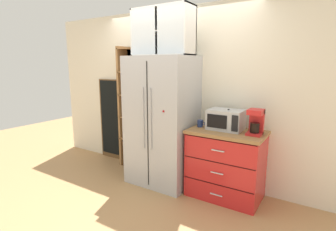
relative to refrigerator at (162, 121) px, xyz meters
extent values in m
plane|color=tan|center=(0.00, 0.00, -0.92)|extent=(10.72, 10.72, 0.00)
cube|color=silver|center=(0.00, 0.40, 0.35)|extent=(5.02, 0.10, 2.55)
cube|color=#B7BABF|center=(0.00, 0.00, 0.00)|extent=(0.91, 0.70, 1.85)
cube|color=black|center=(0.00, -0.35, 0.00)|extent=(0.01, 0.01, 1.70)
cylinder|color=#B7BABF|center=(-0.06, -0.36, 0.09)|extent=(0.02, 0.02, 0.83)
cylinder|color=#B7BABF|center=(0.06, -0.36, 0.09)|extent=(0.02, 0.02, 0.83)
cube|color=#A8161C|center=(0.26, -0.35, 0.22)|extent=(0.02, 0.01, 0.02)
cube|color=brown|center=(-0.73, 0.37, 0.09)|extent=(0.51, 0.04, 2.02)
cube|color=#9E7042|center=(-0.95, 0.23, 0.09)|extent=(0.04, 0.25, 2.02)
cube|color=#9E7042|center=(-0.52, 0.23, 0.09)|extent=(0.04, 0.25, 2.02)
cube|color=#9E7042|center=(-0.73, 0.23, -0.44)|extent=(0.45, 0.25, 0.02)
cylinder|color=silver|center=(-0.83, 0.23, -0.36)|extent=(0.08, 0.08, 0.13)
cylinder|color=brown|center=(-0.83, 0.23, -0.38)|extent=(0.07, 0.07, 0.09)
cylinder|color=#B2B2B7|center=(-0.83, 0.23, -0.29)|extent=(0.07, 0.07, 0.01)
cylinder|color=silver|center=(-0.64, 0.22, -0.37)|extent=(0.06, 0.06, 0.11)
cylinder|color=white|center=(-0.64, 0.22, -0.39)|extent=(0.05, 0.05, 0.07)
cylinder|color=#B2B2B7|center=(-0.64, 0.22, -0.32)|extent=(0.06, 0.06, 0.01)
cube|color=#9E7042|center=(-0.73, 0.23, -0.06)|extent=(0.45, 0.25, 0.02)
cylinder|color=silver|center=(-0.86, 0.23, 0.00)|extent=(0.07, 0.07, 0.12)
cylinder|color=beige|center=(-0.86, 0.23, -0.01)|extent=(0.06, 0.06, 0.08)
cylinder|color=#B2B2B7|center=(-0.86, 0.23, 0.07)|extent=(0.07, 0.07, 0.01)
cylinder|color=silver|center=(-0.73, 0.24, 0.00)|extent=(0.08, 0.08, 0.10)
cylinder|color=#2D2D2D|center=(-0.73, 0.24, -0.02)|extent=(0.07, 0.07, 0.07)
cylinder|color=#B2B2B7|center=(-0.73, 0.24, 0.05)|extent=(0.07, 0.07, 0.01)
cylinder|color=silver|center=(-0.61, 0.21, 0.00)|extent=(0.06, 0.06, 0.11)
cylinder|color=#B77A38|center=(-0.61, 0.21, -0.02)|extent=(0.05, 0.05, 0.07)
cylinder|color=#B2B2B7|center=(-0.61, 0.21, 0.06)|extent=(0.06, 0.06, 0.01)
cube|color=#9E7042|center=(-0.73, 0.23, 0.31)|extent=(0.45, 0.25, 0.02)
cylinder|color=silver|center=(-0.83, 0.25, 0.39)|extent=(0.07, 0.07, 0.13)
cylinder|color=#382316|center=(-0.83, 0.25, 0.37)|extent=(0.06, 0.06, 0.09)
cylinder|color=#B2B2B7|center=(-0.83, 0.25, 0.46)|extent=(0.07, 0.07, 0.01)
cylinder|color=silver|center=(-0.63, 0.21, 0.37)|extent=(0.08, 0.08, 0.10)
cylinder|color=#E0C67F|center=(-0.63, 0.21, 0.36)|extent=(0.07, 0.07, 0.07)
cylinder|color=#B2B2B7|center=(-0.63, 0.21, 0.43)|extent=(0.07, 0.07, 0.01)
cube|color=#9E7042|center=(-0.73, 0.23, 0.69)|extent=(0.45, 0.25, 0.02)
cylinder|color=silver|center=(-0.85, 0.23, 0.76)|extent=(0.06, 0.06, 0.13)
cylinder|color=white|center=(-0.85, 0.23, 0.74)|extent=(0.06, 0.06, 0.09)
cylinder|color=#B2B2B7|center=(-0.85, 0.23, 0.83)|extent=(0.06, 0.06, 0.01)
cylinder|color=silver|center=(-0.74, 0.24, 0.75)|extent=(0.08, 0.08, 0.11)
cylinder|color=#CCB78C|center=(-0.74, 0.24, 0.73)|extent=(0.07, 0.07, 0.07)
cylinder|color=#B2B2B7|center=(-0.74, 0.24, 0.81)|extent=(0.08, 0.08, 0.01)
cube|color=#9E7042|center=(-0.73, 0.23, 1.06)|extent=(0.45, 0.25, 0.02)
cube|color=red|center=(0.96, 0.06, -0.49)|extent=(0.92, 0.58, 0.86)
cube|color=#9E7042|center=(0.96, 0.06, -0.04)|extent=(0.95, 0.61, 0.04)
cube|color=black|center=(0.96, -0.23, -0.65)|extent=(0.90, 0.00, 0.01)
cube|color=silver|center=(0.96, -0.24, -0.78)|extent=(0.16, 0.01, 0.01)
cube|color=black|center=(0.96, -0.23, -0.36)|extent=(0.90, 0.00, 0.01)
cube|color=silver|center=(0.96, -0.24, -0.49)|extent=(0.16, 0.01, 0.01)
cube|color=black|center=(0.96, -0.23, -0.08)|extent=(0.90, 0.00, 0.01)
cube|color=silver|center=(0.96, -0.24, -0.21)|extent=(0.16, 0.01, 0.01)
cube|color=#B7BABF|center=(0.92, 0.11, 0.11)|extent=(0.44, 0.32, 0.26)
cube|color=black|center=(0.86, -0.05, 0.11)|extent=(0.26, 0.01, 0.17)
cube|color=black|center=(1.09, -0.05, 0.11)|extent=(0.08, 0.01, 0.20)
cube|color=red|center=(1.31, 0.04, -0.01)|extent=(0.17, 0.20, 0.03)
cube|color=red|center=(1.31, 0.11, 0.13)|extent=(0.17, 0.06, 0.30)
cube|color=red|center=(1.31, 0.04, 0.26)|extent=(0.17, 0.20, 0.06)
cylinder|color=black|center=(1.31, 0.03, 0.07)|extent=(0.11, 0.11, 0.12)
cylinder|color=navy|center=(0.58, 0.06, 0.02)|extent=(0.08, 0.08, 0.09)
torus|color=navy|center=(0.63, 0.06, 0.03)|extent=(0.05, 0.01, 0.05)
cylinder|color=silver|center=(0.96, 0.01, 0.02)|extent=(0.08, 0.08, 0.09)
torus|color=silver|center=(1.01, 0.01, 0.03)|extent=(0.05, 0.01, 0.05)
cylinder|color=silver|center=(0.96, 0.08, 0.07)|extent=(0.06, 0.06, 0.20)
cone|color=silver|center=(0.96, 0.08, 0.18)|extent=(0.06, 0.06, 0.04)
cylinder|color=silver|center=(0.96, 0.08, 0.21)|extent=(0.02, 0.02, 0.07)
cylinder|color=black|center=(0.96, 0.08, 0.25)|extent=(0.02, 0.02, 0.01)
cube|color=silver|center=(0.00, 0.17, 1.25)|extent=(0.88, 0.02, 0.64)
cube|color=silver|center=(0.00, 0.02, 1.56)|extent=(0.88, 0.32, 0.02)
cube|color=silver|center=(0.00, 0.02, 0.93)|extent=(0.88, 0.32, 0.02)
cube|color=silver|center=(-0.43, 0.02, 1.25)|extent=(0.02, 0.32, 0.64)
cube|color=silver|center=(0.43, 0.02, 1.25)|extent=(0.02, 0.32, 0.64)
cube|color=silver|center=(0.00, 0.02, 1.25)|extent=(0.85, 0.30, 0.02)
cube|color=silver|center=(-0.22, -0.13, 1.25)|extent=(0.40, 0.01, 0.60)
cube|color=silver|center=(0.22, -0.13, 1.25)|extent=(0.40, 0.01, 0.60)
cylinder|color=silver|center=(-0.31, 0.02, 0.95)|extent=(0.05, 0.05, 0.00)
cylinder|color=silver|center=(-0.31, 0.02, 0.98)|extent=(0.01, 0.01, 0.07)
cone|color=silver|center=(-0.31, 0.02, 1.04)|extent=(0.06, 0.06, 0.05)
cylinder|color=silver|center=(-0.10, 0.02, 0.95)|extent=(0.05, 0.05, 0.00)
cylinder|color=silver|center=(-0.10, 0.02, 0.98)|extent=(0.01, 0.01, 0.07)
cone|color=silver|center=(-0.10, 0.02, 1.04)|extent=(0.06, 0.06, 0.05)
cylinder|color=silver|center=(0.10, 0.02, 0.95)|extent=(0.05, 0.05, 0.00)
cylinder|color=silver|center=(0.10, 0.02, 0.98)|extent=(0.01, 0.01, 0.07)
cone|color=silver|center=(0.10, 0.02, 1.04)|extent=(0.06, 0.06, 0.05)
cylinder|color=silver|center=(0.31, 0.02, 0.95)|extent=(0.05, 0.05, 0.00)
cylinder|color=silver|center=(0.31, 0.02, 0.98)|extent=(0.01, 0.01, 0.07)
cone|color=silver|center=(0.31, 0.02, 1.04)|extent=(0.06, 0.06, 0.05)
cylinder|color=white|center=(-0.26, 0.02, 1.29)|extent=(0.06, 0.06, 0.07)
cylinder|color=white|center=(-0.09, 0.02, 1.29)|extent=(0.06, 0.06, 0.07)
cylinder|color=white|center=(0.09, 0.02, 1.29)|extent=(0.06, 0.06, 0.07)
cylinder|color=white|center=(0.26, 0.02, 1.29)|extent=(0.06, 0.06, 0.07)
cube|color=brown|center=(-1.31, 0.33, -0.19)|extent=(0.60, 0.04, 1.47)
cube|color=black|center=(-1.31, 0.31, -0.16)|extent=(0.54, 0.01, 1.37)
camera|label=1|loc=(2.03, -3.04, 0.80)|focal=27.51mm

